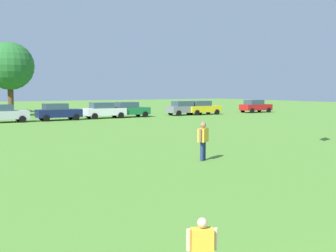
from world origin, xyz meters
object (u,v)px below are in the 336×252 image
Objects in this scene: parked_car_red_8 at (255,106)px; tree_far_right at (10,66)px; parked_car_silver_2 at (3,113)px; parked_car_yellow_7 at (202,108)px; child_kite_flyer at (202,245)px; adult_bystander at (203,138)px; parked_car_green_5 at (129,109)px; parked_car_white_4 at (104,110)px; parked_car_gray_6 at (184,108)px; parked_car_navy_3 at (58,112)px.

tree_far_right is (-29.36, 8.02, 4.78)m from parked_car_red_8.
parked_car_yellow_7 is (22.83, 0.57, 0.00)m from parked_car_silver_2.
parked_car_red_8 is at bearing 1.50° from parked_car_silver_2.
parked_car_silver_2 reaches higher than child_kite_flyer.
parked_car_green_5 reaches higher than adult_bystander.
adult_bystander is at bearing -102.99° from parked_car_white_4.
parked_car_gray_6 is at bearing 174.57° from parked_car_yellow_7.
parked_car_red_8 is (11.20, 0.03, 0.00)m from parked_car_gray_6.
parked_car_green_5 and parked_car_gray_6 have the same top height.
child_kite_flyer is at bearing -94.16° from parked_car_silver_2.
child_kite_flyer is at bearing -96.25° from tree_far_right.
parked_car_navy_3 reaches higher than adult_bystander.
parked_car_green_5 is (15.72, 36.06, 0.23)m from child_kite_flyer.
parked_car_green_5 is 9.68m from parked_car_yellow_7.
tree_far_right reaches higher than parked_car_navy_3.
parked_car_yellow_7 is 0.51× the size of tree_far_right.
adult_bystander is 0.39× the size of parked_car_gray_6.
parked_car_gray_6 and parked_car_yellow_7 have the same top height.
parked_car_green_5 is at bearing 3.48° from parked_car_silver_2.
tree_far_right is at bearing 60.16° from adult_bystander.
adult_bystander is at bearing -135.78° from parked_car_red_8.
parked_car_navy_3 is 1.00× the size of parked_car_green_5.
parked_car_gray_6 is 1.00× the size of parked_car_yellow_7.
parked_car_red_8 is (18.47, 0.03, 0.00)m from parked_car_green_5.
child_kite_flyer is 0.25× the size of parked_car_red_8.
adult_bystander is 26.35m from parked_car_silver_2.
adult_bystander is 0.39× the size of parked_car_green_5.
parked_car_navy_3 is 5.03m from parked_car_white_4.
adult_bystander is 0.39× the size of parked_car_white_4.
parked_car_silver_2 is 1.00× the size of parked_car_gray_6.
parked_car_white_4 is at bearing 44.29° from adult_bystander.
adult_bystander is 31.46m from parked_car_gray_6.
parked_car_navy_3 and parked_car_green_5 have the same top height.
parked_car_navy_3 is (1.14, 26.23, -0.13)m from adult_bystander.
parked_car_gray_6 is at bearing 2.27° from parked_car_navy_3.
parked_car_green_5 is at bearing 3.22° from parked_car_white_4.
parked_car_silver_2 is 10.19m from parked_car_white_4.
adult_bystander is at bearing -87.12° from tree_far_right.
parked_car_silver_2 is at bearing -178.56° from parked_car_yellow_7.
parked_car_white_4 is (6.15, 26.67, -0.13)m from adult_bystander.
parked_car_white_4 and parked_car_green_5 have the same top height.
parked_car_green_5 is at bearing 38.48° from adult_bystander.
parked_car_gray_6 is at bearing -179.86° from parked_car_red_8.
parked_car_green_5 and parked_car_red_8 have the same top height.
tree_far_right reaches higher than parked_car_gray_6.
adult_bystander is 26.26m from parked_car_navy_3.
parked_car_navy_3 is (7.72, 35.46, 0.23)m from child_kite_flyer.
parked_car_white_4 is 21.46m from parked_car_red_8.
parked_car_navy_3 is (5.16, 0.20, 0.00)m from parked_car_silver_2.
child_kite_flyer is 0.64× the size of adult_bystander.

